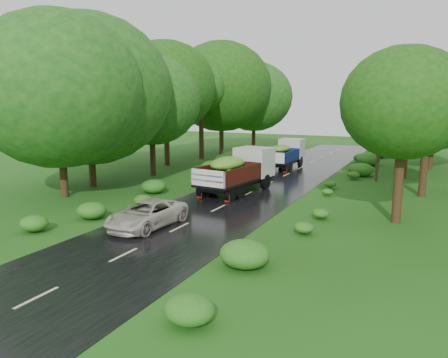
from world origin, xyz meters
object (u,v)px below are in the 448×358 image
Objects in this scene: car at (147,214)px; truck_far at (286,152)px; truck_near at (239,169)px; utility_pole at (379,127)px.

truck_far is at bearing 92.52° from car.
truck_far is at bearing 99.51° from truck_near.
utility_pole is (8.01, 16.75, 3.29)m from car.
car is (-0.65, -8.96, -0.89)m from truck_near.
truck_near is 9.03m from car.
utility_pole is (7.36, 7.79, 2.40)m from truck_near.
car is 0.57× the size of utility_pole.
truck_far is 0.75× the size of utility_pole.
truck_near is 10.92m from truck_far.
truck_far reaches higher than car.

